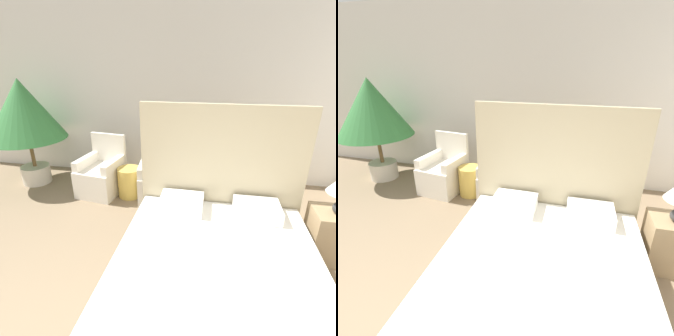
{
  "view_description": "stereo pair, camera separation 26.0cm",
  "coord_description": "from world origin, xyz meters",
  "views": [
    {
      "loc": [
        0.78,
        -0.46,
        2.01
      ],
      "look_at": [
        0.2,
        2.7,
        0.66
      ],
      "focal_mm": 28.0,
      "sensor_mm": 36.0,
      "label": 1
    },
    {
      "loc": [
        1.03,
        -0.4,
        2.01
      ],
      "look_at": [
        0.2,
        2.7,
        0.66
      ],
      "focal_mm": 28.0,
      "sensor_mm": 36.0,
      "label": 2
    }
  ],
  "objects": [
    {
      "name": "potted_palm",
      "position": [
        -2.22,
        3.22,
        1.21
      ],
      "size": [
        1.23,
        1.23,
        1.74
      ],
      "color": "beige",
      "rests_on": "ground_plane"
    },
    {
      "name": "armchair_near_window_left",
      "position": [
        -0.94,
        3.08,
        0.28
      ],
      "size": [
        0.67,
        0.74,
        0.9
      ],
      "rotation": [
        0.0,
        0.0,
        -0.14
      ],
      "color": "silver",
      "rests_on": "ground_plane"
    },
    {
      "name": "armchair_near_window_right",
      "position": [
        0.0,
        3.08,
        0.28
      ],
      "size": [
        0.67,
        0.74,
        0.9
      ],
      "rotation": [
        0.0,
        0.0,
        0.13
      ],
      "color": "silver",
      "rests_on": "ground_plane"
    },
    {
      "name": "side_table",
      "position": [
        -0.47,
        3.04,
        0.23
      ],
      "size": [
        0.36,
        0.36,
        0.46
      ],
      "color": "gold",
      "rests_on": "ground_plane"
    },
    {
      "name": "bed",
      "position": [
        0.87,
        1.39,
        0.29
      ],
      "size": [
        1.81,
        2.08,
        1.58
      ],
      "color": "#4C4238",
      "rests_on": "ground_plane"
    },
    {
      "name": "nightstand",
      "position": [
        2.08,
        2.1,
        0.28
      ],
      "size": [
        0.47,
        0.4,
        0.56
      ],
      "color": "#937A56",
      "rests_on": "ground_plane"
    },
    {
      "name": "wall_back",
      "position": [
        0.0,
        3.96,
        1.45
      ],
      "size": [
        10.0,
        0.06,
        2.9
      ],
      "color": "silver",
      "rests_on": "ground_plane"
    }
  ]
}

